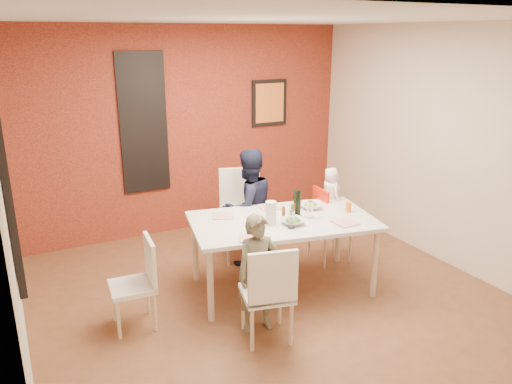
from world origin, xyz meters
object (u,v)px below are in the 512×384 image
child_far (249,208)px  toddler (330,193)px  paper_towel_roll (271,213)px  chair_left (140,278)px  chair_far (241,208)px  wine_bottle (297,204)px  chair_near (269,290)px  child_near (258,274)px  high_chair (328,217)px  dining_table (282,226)px

child_far → toddler: child_far is taller
paper_towel_roll → chair_left: bearing=177.8°
chair_far → wine_bottle: 1.04m
chair_near → child_near: size_ratio=0.83×
child_near → wine_bottle: bearing=42.7°
chair_near → high_chair: bearing=-127.3°
wine_bottle → chair_left: bearing=-179.6°
chair_near → toddler: (1.43, 1.14, 0.33)m
chair_near → chair_far: 1.87m
chair_far → child_far: size_ratio=0.78×
chair_left → chair_near: bearing=53.4°
toddler → dining_table: bearing=113.4°
wine_bottle → paper_towel_roll: (-0.34, -0.06, -0.03)m
child_near → dining_table: bearing=50.2°
chair_near → high_chair: 1.81m
dining_table → chair_far: (-0.00, 0.96, -0.11)m
dining_table → paper_towel_roll: paper_towel_roll is taller
dining_table → chair_left: 1.51m
chair_left → child_far: 1.65m
chair_near → child_far: 1.63m
chair_left → high_chair: high_chair is taller
chair_far → paper_towel_roll: bearing=-82.6°
chair_far → toddler: toddler is taller
chair_near → child_near: child_near is taller
chair_far → paper_towel_roll: (-0.17, -1.03, 0.30)m
dining_table → wine_bottle: bearing=-2.7°
dining_table → child_far: bearing=92.5°
child_near → toddler: size_ratio=1.82×
chair_left → paper_towel_roll: 1.38m
child_near → toddler: bearing=38.5°
dining_table → paper_towel_roll: size_ratio=8.47×
child_far → toddler: (0.86, -0.38, 0.15)m
dining_table → chair_far: size_ratio=1.91×
wine_bottle → high_chair: bearing=28.3°
high_chair → toddler: 0.29m
dining_table → chair_left: size_ratio=2.40×
child_near → paper_towel_roll: bearing=56.9°
chair_left → high_chair: 2.33m
high_chair → dining_table: bearing=115.0°
toddler → wine_bottle: bearing=118.7°
child_far → paper_towel_roll: size_ratio=5.71×
dining_table → child_far: child_far is taller
chair_near → child_far: size_ratio=0.67×
high_chair → toddler: toddler is taller
child_near → chair_far: bearing=75.2°
chair_far → child_far: 0.27m
chair_near → wine_bottle: size_ratio=3.12×
chair_left → toddler: bearing=103.4°
chair_left → paper_towel_roll: paper_towel_roll is taller
chair_far → toddler: 1.07m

